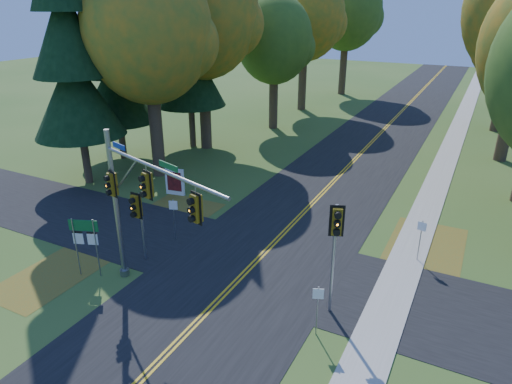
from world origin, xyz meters
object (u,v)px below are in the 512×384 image
at_px(traffic_mast, 136,199).
at_px(east_signal_pole, 336,233).
at_px(route_sign_cluster, 85,236).
at_px(info_kiosk, 175,182).

bearing_deg(traffic_mast, east_signal_pole, 34.09).
bearing_deg(east_signal_pole, route_sign_cluster, 170.06).
height_order(traffic_mast, route_sign_cluster, traffic_mast).
bearing_deg(east_signal_pole, info_kiosk, 128.74).
relative_size(traffic_mast, east_signal_pole, 1.50).
xyz_separation_m(traffic_mast, info_kiosk, (-5.15, 9.01, -3.40)).
height_order(route_sign_cluster, info_kiosk, route_sign_cluster).
bearing_deg(info_kiosk, route_sign_cluster, -85.46).
bearing_deg(route_sign_cluster, traffic_mast, -18.57).
bearing_deg(route_sign_cluster, east_signal_pole, -8.21).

